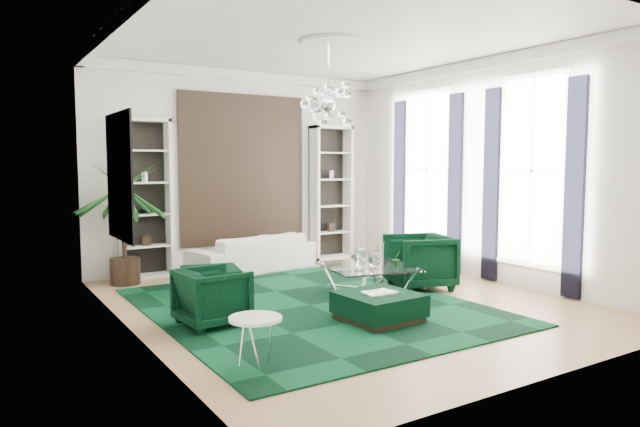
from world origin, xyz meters
TOP-DOWN VIEW (x-y plane):
  - floor at (0.00, 0.00)m, footprint 6.00×7.00m
  - ceiling at (0.00, 0.00)m, footprint 6.00×7.00m
  - wall_back at (0.00, 3.51)m, footprint 6.00×0.02m
  - wall_front at (0.00, -3.51)m, footprint 6.00×0.02m
  - wall_left at (-3.01, 0.00)m, footprint 0.02×7.00m
  - wall_right at (3.01, 0.00)m, footprint 0.02×7.00m
  - crown_molding at (0.00, 0.00)m, footprint 6.00×7.00m
  - ceiling_medallion at (0.00, 0.30)m, footprint 0.90×0.90m
  - tapestry at (0.00, 3.46)m, footprint 2.50×0.06m
  - shelving_left at (-1.95, 3.31)m, footprint 0.90×0.38m
  - shelving_right at (1.95, 3.31)m, footprint 0.90×0.38m
  - painting at (-2.97, 0.60)m, footprint 0.04×1.30m
  - window_near at (2.99, -0.90)m, footprint 0.03×1.10m
  - curtain_near_a at (2.96, -1.68)m, footprint 0.07×0.30m
  - curtain_near_b at (2.96, -0.12)m, footprint 0.07×0.30m
  - window_far at (2.99, 1.50)m, footprint 0.03×1.10m
  - curtain_far_a at (2.96, 0.72)m, footprint 0.07×0.30m
  - curtain_far_b at (2.96, 2.28)m, footprint 0.07×0.30m
  - rug at (-0.57, 0.00)m, footprint 4.20×5.00m
  - sofa at (-0.12, 2.83)m, footprint 2.52×1.36m
  - armchair_left at (-2.08, -0.15)m, footprint 0.86×0.84m
  - armchair_right at (1.55, 0.09)m, footprint 1.20×1.18m
  - coffee_table at (0.59, 0.17)m, footprint 1.54×1.54m
  - ottoman_side at (-1.42, 1.60)m, footprint 1.03×1.03m
  - ottoman_front at (-0.21, -1.12)m, footprint 0.96×0.96m
  - book at (-0.21, -1.12)m, footprint 0.42×0.28m
  - side_table at (-2.28, -1.81)m, footprint 0.54×0.54m
  - palm at (-2.41, 2.93)m, footprint 2.05×2.05m
  - chandelier at (-0.18, 0.12)m, footprint 0.95×0.95m
  - table_plant at (0.92, -0.10)m, footprint 0.15×0.13m

SIDE VIEW (x-z plane):
  - floor at x=0.00m, z-range -0.02..0.00m
  - rug at x=-0.57m, z-range 0.00..0.02m
  - ottoman_front at x=-0.21m, z-range 0.00..0.37m
  - ottoman_side at x=-1.42m, z-range 0.00..0.38m
  - coffee_table at x=0.59m, z-range 0.00..0.45m
  - side_table at x=-2.28m, z-range 0.00..0.51m
  - sofa at x=-0.12m, z-range 0.00..0.70m
  - armchair_left at x=-2.08m, z-range 0.00..0.72m
  - book at x=-0.21m, z-range 0.37..0.40m
  - armchair_right at x=1.55m, z-range 0.00..0.88m
  - table_plant at x=0.92m, z-range 0.45..0.69m
  - palm at x=-2.41m, z-range 0.00..2.66m
  - shelving_left at x=-1.95m, z-range 0.00..2.80m
  - shelving_right at x=1.95m, z-range 0.00..2.80m
  - curtain_near_a at x=2.96m, z-range 0.02..3.27m
  - curtain_near_b at x=2.96m, z-range 0.02..3.27m
  - curtain_far_a at x=2.96m, z-range 0.02..3.27m
  - curtain_far_b at x=2.96m, z-range 0.02..3.27m
  - painting at x=-2.97m, z-range 1.05..2.65m
  - wall_back at x=0.00m, z-range 0.00..3.80m
  - wall_front at x=0.00m, z-range 0.00..3.80m
  - wall_left at x=-3.01m, z-range 0.00..3.80m
  - wall_right at x=3.01m, z-range 0.00..3.80m
  - tapestry at x=0.00m, z-range 0.50..3.30m
  - window_near at x=2.99m, z-range 0.45..3.35m
  - window_far at x=2.99m, z-range 0.45..3.35m
  - chandelier at x=-0.18m, z-range 2.47..3.23m
  - crown_molding at x=0.00m, z-range 3.61..3.79m
  - ceiling_medallion at x=0.00m, z-range 3.75..3.79m
  - ceiling at x=0.00m, z-range 3.80..3.82m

